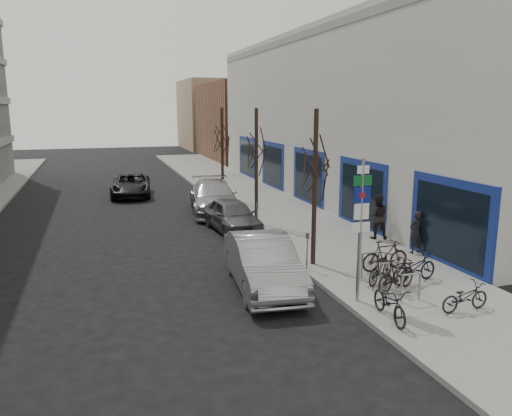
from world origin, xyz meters
TOP-DOWN VIEW (x-y plane):
  - ground at (0.00, 0.00)m, footprint 120.00×120.00m
  - sidewalk_east at (4.50, 10.00)m, footprint 5.00×70.00m
  - commercial_building at (17.00, 16.00)m, footprint 20.00×32.00m
  - brick_building_far at (13.00, 40.00)m, footprint 12.00×14.00m
  - tan_building_far at (13.50, 55.00)m, footprint 13.00×12.00m
  - highway_sign_pole at (2.40, -0.01)m, footprint 0.55×0.10m
  - bike_rack at (3.80, 0.60)m, footprint 0.66×2.26m
  - tree_near at (2.60, 3.50)m, footprint 1.80×1.80m
  - tree_mid at (2.60, 10.00)m, footprint 1.80×1.80m
  - tree_far at (2.60, 16.50)m, footprint 1.80×1.80m
  - meter_front at (2.15, 3.00)m, footprint 0.10×0.08m
  - meter_mid at (2.15, 8.50)m, footprint 0.10×0.08m
  - meter_back at (2.15, 14.00)m, footprint 0.10×0.08m
  - bike_near_left at (2.55, -1.40)m, footprint 0.73×1.82m
  - bike_near_right at (3.88, 0.33)m, footprint 1.75×1.04m
  - bike_mid_curb at (4.81, 0.78)m, footprint 1.89×0.92m
  - bike_mid_inner at (3.80, 1.07)m, footprint 1.60×1.29m
  - bike_far_curb at (4.78, -1.54)m, footprint 1.54×0.54m
  - bike_far_inner at (4.57, 2.06)m, footprint 1.77×0.56m
  - parked_car_front at (0.29, 2.15)m, footprint 2.22×5.12m
  - parked_car_mid at (1.26, 9.38)m, footprint 2.07×4.48m
  - parked_car_back at (1.40, 13.66)m, footprint 3.14×6.10m
  - lane_car at (-2.45, 20.15)m, footprint 2.84×5.30m
  - pedestrian_near at (6.80, 3.53)m, footprint 0.63×0.45m
  - pedestrian_far at (6.54, 5.84)m, footprint 0.83×0.70m

SIDE VIEW (x-z plane):
  - ground at x=0.00m, z-range 0.00..0.00m
  - sidewalk_east at x=4.50m, z-range 0.00..0.15m
  - bike_far_curb at x=4.78m, z-range 0.15..1.07m
  - bike_mid_inner at x=3.80m, z-range 0.15..1.12m
  - bike_rack at x=3.80m, z-range 0.24..1.07m
  - bike_near_right at x=3.88m, z-range 0.15..1.17m
  - bike_far_inner at x=4.57m, z-range 0.15..1.22m
  - bike_near_left at x=2.55m, z-range 0.15..1.23m
  - bike_mid_curb at x=4.81m, z-range 0.15..1.26m
  - lane_car at x=-2.45m, z-range 0.00..1.41m
  - parked_car_mid at x=1.26m, z-range 0.00..1.49m
  - parked_car_front at x=0.29m, z-range 0.00..1.64m
  - parked_car_back at x=1.40m, z-range 0.00..1.69m
  - meter_front at x=2.15m, z-range 0.28..1.55m
  - meter_mid at x=2.15m, z-range 0.28..1.55m
  - meter_back at x=2.15m, z-range 0.28..1.55m
  - pedestrian_near at x=6.80m, z-range 0.15..1.75m
  - pedestrian_far at x=6.54m, z-range 0.15..2.05m
  - highway_sign_pole at x=2.40m, z-range 0.36..4.56m
  - brick_building_far at x=13.00m, z-range 0.00..8.00m
  - tree_near at x=2.60m, z-range 1.35..6.85m
  - tree_mid at x=2.60m, z-range 1.35..6.85m
  - tree_far at x=2.60m, z-range 1.35..6.85m
  - tan_building_far at x=13.50m, z-range 0.00..9.00m
  - commercial_building at x=17.00m, z-range 0.00..10.00m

